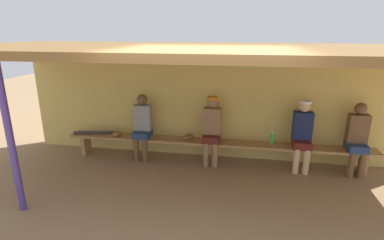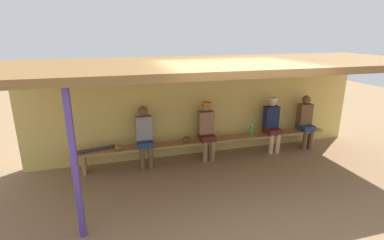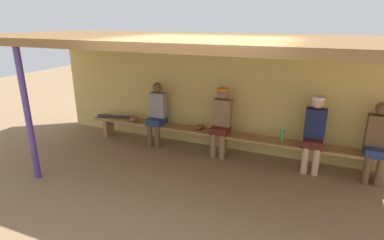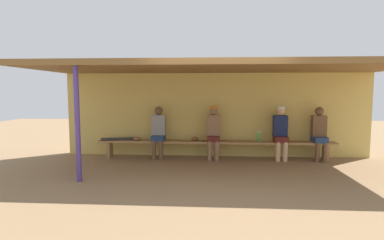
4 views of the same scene
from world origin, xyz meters
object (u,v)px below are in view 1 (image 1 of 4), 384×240
(baseball_glove_tan, at_px, (117,134))
(baseball_glove_worn, at_px, (189,137))
(player_rightmost, at_px, (212,127))
(player_middle, at_px, (302,132))
(player_in_blue, at_px, (142,124))
(baseball_bat, at_px, (95,132))
(player_in_white, at_px, (358,136))
(bench, at_px, (214,145))
(support_post, at_px, (10,140))
(water_bottle_blue, at_px, (272,138))

(baseball_glove_tan, bearing_deg, baseball_glove_worn, 90.60)
(player_rightmost, xyz_separation_m, player_middle, (1.68, 0.00, 0.00))
(player_in_blue, relative_size, baseball_bat, 1.55)
(baseball_glove_worn, bearing_deg, baseball_bat, -59.95)
(player_in_white, relative_size, player_middle, 0.99)
(bench, distance_m, baseball_glove_tan, 2.03)
(player_in_white, height_order, player_in_blue, same)
(support_post, bearing_deg, water_bottle_blue, 29.73)
(baseball_glove_tan, bearing_deg, player_middle, 88.66)
(bench, xyz_separation_m, player_in_white, (2.58, 0.00, 0.34))
(player_rightmost, xyz_separation_m, baseball_bat, (-2.47, -0.00, -0.25))
(player_in_blue, height_order, baseball_bat, player_in_blue)
(player_middle, bearing_deg, baseball_bat, -179.95)
(player_in_white, xyz_separation_m, player_rightmost, (-2.63, 0.00, 0.02))
(water_bottle_blue, bearing_deg, baseball_bat, -179.45)
(player_in_white, bearing_deg, water_bottle_blue, 178.76)
(player_middle, xyz_separation_m, baseball_glove_worn, (-2.15, 0.03, -0.24))
(baseball_glove_tan, distance_m, baseball_bat, 0.50)
(water_bottle_blue, bearing_deg, baseball_glove_worn, 179.89)
(baseball_glove_worn, distance_m, baseball_bat, 2.00)
(baseball_glove_tan, bearing_deg, water_bottle_blue, 89.31)
(bench, xyz_separation_m, player_middle, (1.63, 0.00, 0.36))
(player_in_white, height_order, baseball_bat, player_in_white)
(player_in_blue, relative_size, water_bottle_blue, 5.26)
(baseball_glove_tan, height_order, baseball_bat, baseball_glove_tan)
(bench, height_order, player_in_white, player_in_white)
(player_middle, xyz_separation_m, baseball_bat, (-4.15, -0.00, -0.25))
(support_post, height_order, baseball_glove_tan, support_post)
(support_post, distance_m, baseball_glove_worn, 3.07)
(support_post, xyz_separation_m, player_in_blue, (1.18, 2.10, -0.37))
(support_post, height_order, baseball_glove_worn, support_post)
(baseball_glove_worn, bearing_deg, bench, 114.80)
(baseball_glove_tan, bearing_deg, player_rightmost, 89.03)
(player_in_blue, distance_m, baseball_glove_tan, 0.60)
(support_post, relative_size, baseball_glove_worn, 9.17)
(player_middle, relative_size, baseball_bat, 1.56)
(player_middle, bearing_deg, player_in_blue, -179.99)
(support_post, distance_m, baseball_bat, 2.19)
(support_post, distance_m, player_middle, 4.77)
(bench, height_order, baseball_bat, baseball_bat)
(water_bottle_blue, distance_m, baseball_glove_worn, 1.62)
(player_in_white, distance_m, player_in_blue, 4.04)
(water_bottle_blue, xyz_separation_m, baseball_glove_tan, (-3.12, -0.06, -0.08))
(player_in_blue, xyz_separation_m, baseball_bat, (-1.06, -0.00, -0.24))
(bench, bearing_deg, baseball_glove_worn, 175.83)
(support_post, distance_m, baseball_glove_tan, 2.25)
(player_middle, relative_size, water_bottle_blue, 5.30)
(player_in_white, height_order, player_middle, player_middle)
(bench, relative_size, player_middle, 4.46)
(bench, distance_m, water_bottle_blue, 1.12)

